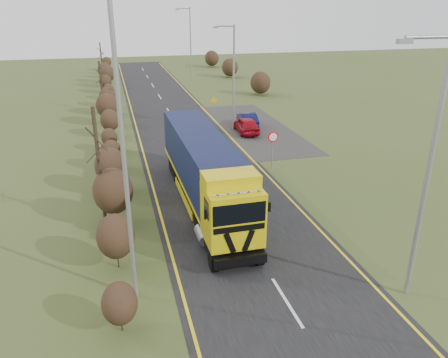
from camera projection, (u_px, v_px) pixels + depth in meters
ground at (253, 248)px, 19.91m from camera, size 160.00×160.00×0.00m
road at (206, 172)px, 28.88m from camera, size 8.00×120.00×0.02m
layby at (253, 127)px, 39.37m from camera, size 6.00×18.00×0.02m
lane_markings at (207, 173)px, 28.60m from camera, size 7.52×116.00×0.01m
hedgerow at (112, 168)px, 24.99m from camera, size 2.24×102.04×6.05m
lorry at (204, 167)px, 23.37m from camera, size 2.74×14.06×3.91m
car_red_hatchback at (246, 125)px, 37.42m from camera, size 1.76×4.07×1.37m
car_blue_sedan at (247, 120)px, 39.30m from camera, size 1.76×4.04×1.29m
streetlight_near at (427, 164)px, 14.82m from camera, size 2.04×0.19×9.60m
streetlight_mid at (233, 74)px, 36.85m from camera, size 1.88×0.18×8.83m
streetlight_far at (190, 41)px, 60.60m from camera, size 2.10×0.20×9.92m
left_pole at (123, 154)px, 14.53m from camera, size 0.16×0.16×11.44m
speed_sign at (273, 143)px, 28.79m from camera, size 0.72×0.10×2.60m
warning_board at (214, 104)px, 43.44m from camera, size 0.68×0.11×1.80m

